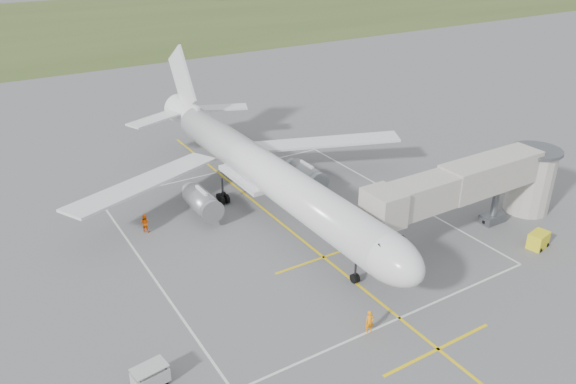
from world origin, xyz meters
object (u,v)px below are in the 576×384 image
ramp_worker_wing (145,223)px  jet_bridge (483,184)px  gpu_unit (538,240)px  baggage_cart (150,376)px  airliner (263,171)px  ramp_worker_nose (370,322)px

ramp_worker_wing → jet_bridge: bearing=-165.1°
jet_bridge → gpu_unit: (1.97, -5.40, -4.01)m
jet_bridge → baggage_cart: 34.36m
jet_bridge → baggage_cart: (-33.98, -3.24, -3.95)m
baggage_cart → ramp_worker_wing: size_ratio=1.27×
jet_bridge → gpu_unit: size_ratio=10.61×
airliner → gpu_unit: bearing=-48.0°
airliner → jet_bridge: (15.72, -14.25, 0.35)m
ramp_worker_wing → baggage_cart: bearing=117.6°
baggage_cart → ramp_worker_nose: bearing=-19.7°
airliner → ramp_worker_wing: 12.63m
airliner → jet_bridge: bearing=-42.2°
jet_bridge → baggage_cart: jet_bridge is taller
gpu_unit → ramp_worker_nose: size_ratio=1.21×
baggage_cart → ramp_worker_nose: ramp_worker_nose is taller
gpu_unit → baggage_cart: bearing=165.1°
jet_bridge → ramp_worker_nose: bearing=-160.8°
baggage_cart → ramp_worker_wing: bearing=64.5°
airliner → ramp_worker_nose: bearing=-98.1°
jet_bridge → baggage_cart: bearing=-174.6°
gpu_unit → baggage_cart: baggage_cart is taller
airliner → ramp_worker_wing: size_ratio=24.92×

